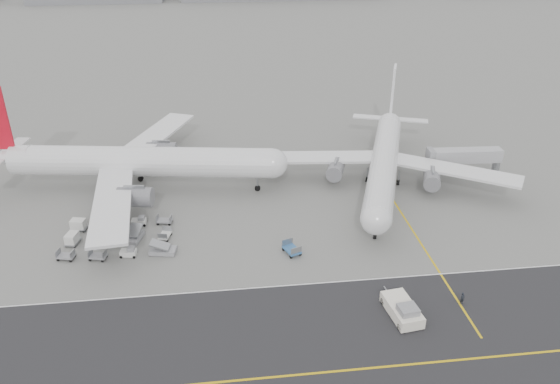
{
  "coord_description": "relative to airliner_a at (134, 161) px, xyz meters",
  "views": [
    {
      "loc": [
        0.5,
        -60.67,
        45.02
      ],
      "look_at": [
        9.32,
        12.0,
        6.77
      ],
      "focal_mm": 35.0,
      "sensor_mm": 36.0,
      "label": 1
    }
  ],
  "objects": [
    {
      "name": "ground",
      "position": [
        14.43,
        -29.2,
        -5.4
      ],
      "size": [
        700.0,
        700.0,
        0.0
      ],
      "primitive_type": "plane",
      "color": "gray",
      "rests_on": "ground"
    },
    {
      "name": "taxiway",
      "position": [
        19.45,
        -47.19,
        -5.39
      ],
      "size": [
        220.0,
        59.0,
        0.03
      ],
      "color": "#262629",
      "rests_on": "ground"
    },
    {
      "name": "airliner_a",
      "position": [
        0.0,
        0.0,
        0.0
      ],
      "size": [
        54.04,
        53.08,
        18.73
      ],
      "rotation": [
        0.0,
        0.0,
        1.42
      ],
      "color": "white",
      "rests_on": "ground"
    },
    {
      "name": "airliner_b",
      "position": [
        44.35,
        -3.35,
        -0.62
      ],
      "size": [
        45.2,
        46.02,
        16.56
      ],
      "rotation": [
        0.0,
        0.0,
        -0.34
      ],
      "color": "white",
      "rests_on": "ground"
    },
    {
      "name": "pushback_tug",
      "position": [
        36.33,
        -39.22,
        -4.4
      ],
      "size": [
        3.9,
        8.61,
        2.43
      ],
      "rotation": [
        0.0,
        0.0,
        0.13
      ],
      "color": "white",
      "rests_on": "ground"
    },
    {
      "name": "jet_bridge",
      "position": [
        60.41,
        -1.8,
        -1.55
      ],
      "size": [
        14.69,
        3.5,
        5.52
      ],
      "rotation": [
        0.0,
        0.0,
        -0.06
      ],
      "color": "gray",
      "rests_on": "ground"
    },
    {
      "name": "gse_cluster",
      "position": [
        -0.98,
        -17.33,
        -5.4
      ],
      "size": [
        23.22,
        18.93,
        1.89
      ],
      "primitive_type": null,
      "rotation": [
        0.0,
        0.0,
        -0.15
      ],
      "color": "gray",
      "rests_on": "ground"
    },
    {
      "name": "stray_dolly",
      "position": [
        24.68,
        -23.79,
        -5.4
      ],
      "size": [
        2.75,
        3.37,
        1.79
      ],
      "primitive_type": null,
      "rotation": [
        0.0,
        0.0,
        0.38
      ],
      "color": "silver",
      "rests_on": "ground"
    },
    {
      "name": "ground_crew_a",
      "position": [
        44.65,
        -37.85,
        -4.54
      ],
      "size": [
        0.72,
        0.58,
        1.72
      ],
      "primitive_type": "imported",
      "rotation": [
        0.0,
        0.0,
        0.29
      ],
      "color": "black",
      "rests_on": "ground"
    }
  ]
}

